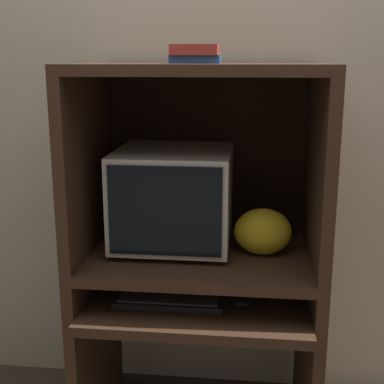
{
  "coord_description": "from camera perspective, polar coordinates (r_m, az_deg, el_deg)",
  "views": [
    {
      "loc": [
        0.18,
        -1.56,
        1.45
      ],
      "look_at": [
        -0.03,
        0.31,
        0.98
      ],
      "focal_mm": 50.0,
      "sensor_mm": 36.0,
      "label": 1
    }
  ],
  "objects": [
    {
      "name": "wall_back",
      "position": [
        2.24,
        1.88,
        10.23
      ],
      "size": [
        6.0,
        0.06,
        2.6
      ],
      "color": "#B2A893",
      "rests_on": "ground_plane"
    },
    {
      "name": "desk_base",
      "position": [
        2.12,
        0.76,
        -16.14
      ],
      "size": [
        0.87,
        0.66,
        0.61
      ],
      "color": "#382316",
      "rests_on": "ground_plane"
    },
    {
      "name": "desk_monitor_shelf",
      "position": [
        2.01,
        0.9,
        -7.15
      ],
      "size": [
        0.87,
        0.62,
        0.15
      ],
      "color": "#382316",
      "rests_on": "desk_base"
    },
    {
      "name": "hutch_upper",
      "position": [
        1.92,
        1.05,
        6.39
      ],
      "size": [
        0.87,
        0.62,
        0.67
      ],
      "color": "#382316",
      "rests_on": "desk_monitor_shelf"
    },
    {
      "name": "crt_monitor",
      "position": [
        2.0,
        -1.93,
        -0.45
      ],
      "size": [
        0.42,
        0.45,
        0.37
      ],
      "color": "beige",
      "rests_on": "desk_monitor_shelf"
    },
    {
      "name": "keyboard",
      "position": [
        1.93,
        -2.49,
        -11.45
      ],
      "size": [
        0.38,
        0.14,
        0.03
      ],
      "color": "black",
      "rests_on": "desk_base"
    },
    {
      "name": "mouse",
      "position": [
        1.91,
        5.35,
        -11.75
      ],
      "size": [
        0.06,
        0.04,
        0.03
      ],
      "color": "black",
      "rests_on": "desk_base"
    },
    {
      "name": "snack_bag",
      "position": [
        1.95,
        7.56,
        -4.2
      ],
      "size": [
        0.21,
        0.15,
        0.17
      ],
      "color": "gold",
      "rests_on": "desk_monitor_shelf"
    },
    {
      "name": "book_stack",
      "position": [
        1.83,
        0.32,
        14.52
      ],
      "size": [
        0.17,
        0.11,
        0.06
      ],
      "color": "navy",
      "rests_on": "hutch_upper"
    }
  ]
}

